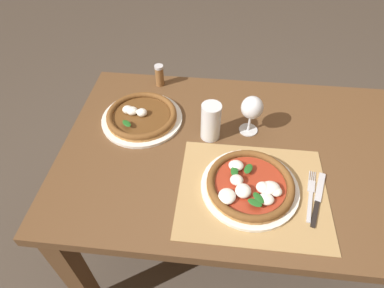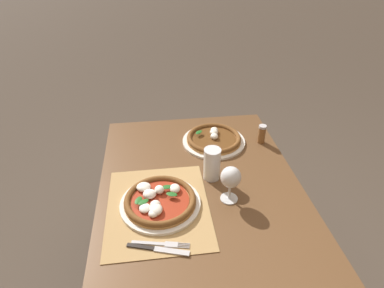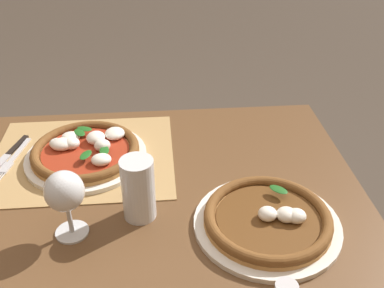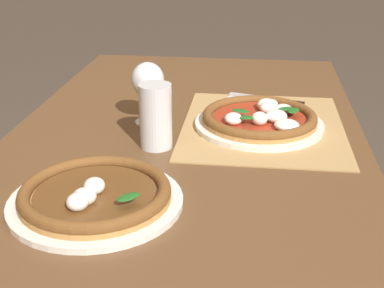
% 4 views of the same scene
% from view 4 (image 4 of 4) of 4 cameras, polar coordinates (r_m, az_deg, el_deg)
% --- Properties ---
extents(dining_table, '(1.34, 0.84, 0.74)m').
position_cam_4_polar(dining_table, '(1.37, -0.31, -2.07)').
color(dining_table, brown).
rests_on(dining_table, ground).
extents(paper_placemat, '(0.47, 0.39, 0.00)m').
position_cam_4_polar(paper_placemat, '(1.33, 7.56, 1.93)').
color(paper_placemat, '#A88451').
rests_on(paper_placemat, dining_table).
extents(pizza_near, '(0.31, 0.31, 0.05)m').
position_cam_4_polar(pizza_near, '(1.30, 7.29, 2.61)').
color(pizza_near, silver).
rests_on(pizza_near, paper_placemat).
extents(pizza_far, '(0.31, 0.31, 0.05)m').
position_cam_4_polar(pizza_far, '(0.97, -10.29, -5.42)').
color(pizza_far, silver).
rests_on(pizza_far, dining_table).
extents(wine_glass, '(0.08, 0.08, 0.16)m').
position_cam_4_polar(wine_glass, '(1.30, -4.75, 6.55)').
color(wine_glass, silver).
rests_on(wine_glass, dining_table).
extents(pint_glass, '(0.07, 0.07, 0.15)m').
position_cam_4_polar(pint_glass, '(1.18, -3.89, 2.85)').
color(pint_glass, silver).
rests_on(pint_glass, dining_table).
extents(fork, '(0.06, 0.20, 0.00)m').
position_cam_4_polar(fork, '(1.49, 7.48, 4.59)').
color(fork, '#B7B7BC').
rests_on(fork, paper_placemat).
extents(knife, '(0.08, 0.21, 0.01)m').
position_cam_4_polar(knife, '(1.51, 7.89, 4.82)').
color(knife, black).
rests_on(knife, paper_placemat).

